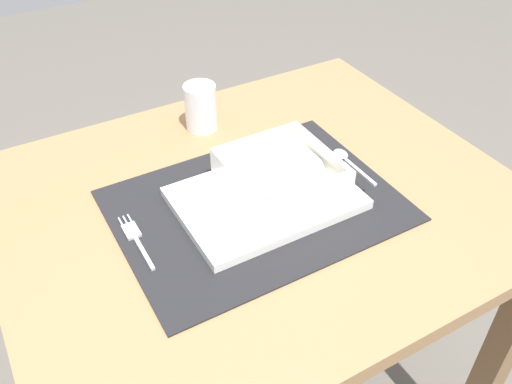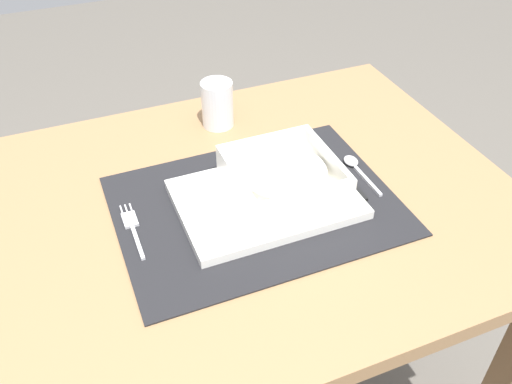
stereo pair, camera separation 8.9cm
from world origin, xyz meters
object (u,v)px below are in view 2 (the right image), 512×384
(bread_knife, at_px, (339,183))
(fork, at_px, (132,226))
(spoon, at_px, (354,165))
(butter_knife, at_px, (347,180))
(porridge_bowl, at_px, (283,177))
(dining_table, at_px, (260,243))
(drinking_glass, at_px, (217,107))

(bread_knife, bearing_deg, fork, -179.60)
(spoon, distance_m, butter_knife, 0.04)
(porridge_bowl, xyz_separation_m, butter_knife, (0.12, -0.01, -0.03))
(dining_table, bearing_deg, drinking_glass, 88.15)
(fork, relative_size, spoon, 1.12)
(bread_knife, bearing_deg, dining_table, 173.64)
(fork, xyz_separation_m, butter_knife, (0.37, -0.03, 0.00))
(dining_table, xyz_separation_m, drinking_glass, (0.01, 0.24, 0.15))
(dining_table, distance_m, porridge_bowl, 0.16)
(porridge_bowl, bearing_deg, butter_knife, -5.37)
(dining_table, xyz_separation_m, porridge_bowl, (0.04, -0.01, 0.15))
(bread_knife, bearing_deg, spoon, 38.72)
(dining_table, xyz_separation_m, butter_knife, (0.15, -0.02, 0.12))
(spoon, relative_size, bread_knife, 0.87)
(bread_knife, bearing_deg, butter_knife, 15.82)
(drinking_glass, bearing_deg, dining_table, -91.85)
(fork, distance_m, butter_knife, 0.37)
(dining_table, distance_m, bread_knife, 0.18)
(drinking_glass, bearing_deg, bread_knife, -64.29)
(fork, height_order, drinking_glass, drinking_glass)
(drinking_glass, bearing_deg, spoon, -52.55)
(fork, bearing_deg, bread_knife, -1.64)
(spoon, xyz_separation_m, bread_knife, (-0.05, -0.03, -0.00))
(butter_knife, xyz_separation_m, drinking_glass, (-0.15, 0.26, 0.04))
(fork, relative_size, bread_knife, 0.98)
(fork, bearing_deg, spoon, 3.65)
(dining_table, distance_m, drinking_glass, 0.28)
(porridge_bowl, xyz_separation_m, spoon, (0.15, 0.02, -0.03))
(butter_knife, height_order, drinking_glass, drinking_glass)
(dining_table, xyz_separation_m, fork, (-0.22, 0.00, 0.12))
(dining_table, relative_size, drinking_glass, 9.24)
(dining_table, bearing_deg, spoon, 1.89)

